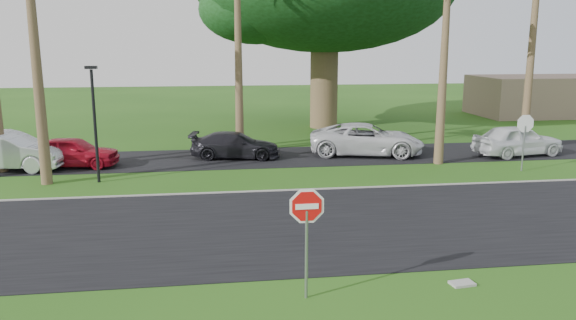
{
  "coord_description": "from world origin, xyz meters",
  "views": [
    {
      "loc": [
        -1.5,
        -14.33,
        5.51
      ],
      "look_at": [
        0.97,
        3.23,
        1.8
      ],
      "focal_mm": 35.0,
      "sensor_mm": 36.0,
      "label": 1
    }
  ],
  "objects_px": {
    "stop_sign_near": "(307,221)",
    "car_silver": "(7,151)",
    "stop_sign_far": "(525,131)",
    "car_red": "(72,152)",
    "car_pickup": "(518,141)",
    "car_minivan": "(367,140)",
    "car_dark": "(235,145)"
  },
  "relations": [
    {
      "from": "stop_sign_far",
      "to": "car_pickup",
      "type": "height_order",
      "value": "stop_sign_far"
    },
    {
      "from": "car_minivan",
      "to": "stop_sign_far",
      "type": "bearing_deg",
      "value": -113.53
    },
    {
      "from": "stop_sign_near",
      "to": "car_silver",
      "type": "distance_m",
      "value": 17.99
    },
    {
      "from": "car_dark",
      "to": "car_minivan",
      "type": "relative_size",
      "value": 0.77
    },
    {
      "from": "stop_sign_near",
      "to": "car_silver",
      "type": "bearing_deg",
      "value": 127.24
    },
    {
      "from": "car_minivan",
      "to": "car_silver",
      "type": "bearing_deg",
      "value": 107.75
    },
    {
      "from": "car_silver",
      "to": "car_pickup",
      "type": "height_order",
      "value": "car_silver"
    },
    {
      "from": "stop_sign_near",
      "to": "car_dark",
      "type": "height_order",
      "value": "stop_sign_near"
    },
    {
      "from": "stop_sign_far",
      "to": "car_red",
      "type": "relative_size",
      "value": 0.65
    },
    {
      "from": "car_dark",
      "to": "stop_sign_near",
      "type": "bearing_deg",
      "value": -167.89
    },
    {
      "from": "stop_sign_far",
      "to": "car_silver",
      "type": "distance_m",
      "value": 22.63
    },
    {
      "from": "car_red",
      "to": "stop_sign_near",
      "type": "bearing_deg",
      "value": -143.69
    },
    {
      "from": "car_pickup",
      "to": "car_minivan",
      "type": "bearing_deg",
      "value": 70.83
    },
    {
      "from": "stop_sign_far",
      "to": "car_silver",
      "type": "xyz_separation_m",
      "value": [
        -22.37,
        3.3,
        -0.93
      ]
    },
    {
      "from": "stop_sign_near",
      "to": "car_minivan",
      "type": "relative_size",
      "value": 0.47
    },
    {
      "from": "stop_sign_far",
      "to": "car_dark",
      "type": "bearing_deg",
      "value": -20.28
    },
    {
      "from": "car_red",
      "to": "car_minivan",
      "type": "xyz_separation_m",
      "value": [
        13.89,
        0.9,
        0.09
      ]
    },
    {
      "from": "car_dark",
      "to": "car_pickup",
      "type": "xyz_separation_m",
      "value": [
        13.9,
        -1.35,
        0.14
      ]
    },
    {
      "from": "car_silver",
      "to": "car_red",
      "type": "relative_size",
      "value": 1.26
    },
    {
      "from": "car_pickup",
      "to": "car_red",
      "type": "bearing_deg",
      "value": 79.35
    },
    {
      "from": "car_pickup",
      "to": "stop_sign_far",
      "type": "bearing_deg",
      "value": 143.66
    },
    {
      "from": "car_silver",
      "to": "car_minivan",
      "type": "bearing_deg",
      "value": -77.51
    },
    {
      "from": "stop_sign_far",
      "to": "car_dark",
      "type": "distance_m",
      "value": 13.17
    },
    {
      "from": "stop_sign_far",
      "to": "car_dark",
      "type": "height_order",
      "value": "stop_sign_far"
    },
    {
      "from": "car_red",
      "to": "car_silver",
      "type": "bearing_deg",
      "value": 101.53
    },
    {
      "from": "car_silver",
      "to": "car_red",
      "type": "height_order",
      "value": "car_silver"
    },
    {
      "from": "stop_sign_near",
      "to": "car_pickup",
      "type": "distance_m",
      "value": 19.34
    },
    {
      "from": "stop_sign_near",
      "to": "car_dark",
      "type": "relative_size",
      "value": 0.61
    },
    {
      "from": "stop_sign_near",
      "to": "car_red",
      "type": "distance_m",
      "value": 16.69
    },
    {
      "from": "car_silver",
      "to": "car_pickup",
      "type": "relative_size",
      "value": 1.13
    },
    {
      "from": "car_minivan",
      "to": "car_pickup",
      "type": "relative_size",
      "value": 1.25
    },
    {
      "from": "stop_sign_far",
      "to": "car_red",
      "type": "xyz_separation_m",
      "value": [
        -19.66,
        3.52,
        -1.08
      ]
    }
  ]
}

